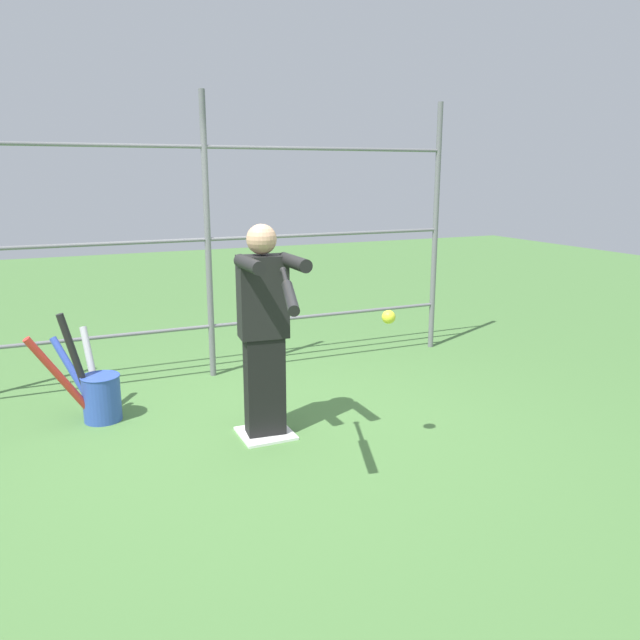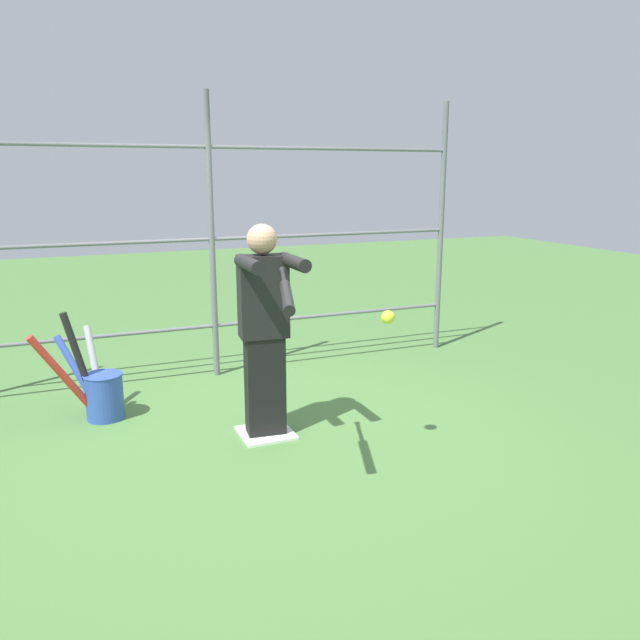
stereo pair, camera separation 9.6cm
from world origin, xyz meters
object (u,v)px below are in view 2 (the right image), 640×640
object	(u,v)px
softball_in_flight	(388,317)
bat_bucket	(98,390)
baseball_bat_swinging	(286,293)
batter	(264,325)

from	to	relation	value
softball_in_flight	bat_bucket	size ratio (longest dim) A/B	0.10
baseball_bat_swinging	softball_in_flight	xyz separation A→B (m)	(-0.84, -0.28, -0.28)
batter	baseball_bat_swinging	world-z (taller)	batter
batter	softball_in_flight	distance (m)	0.95
baseball_bat_swinging	softball_in_flight	bearing A→B (deg)	-161.88
batter	bat_bucket	size ratio (longest dim) A/B	1.78
batter	bat_bucket	bearing A→B (deg)	-36.45
softball_in_flight	bat_bucket	bearing A→B (deg)	-38.74
bat_bucket	baseball_bat_swinging	bearing A→B (deg)	119.93
batter	baseball_bat_swinging	xyz separation A→B (m)	(0.15, 0.91, 0.41)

